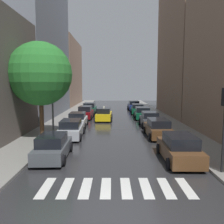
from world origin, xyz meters
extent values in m
cube|color=#2A2A2C|center=(0.00, 24.00, -0.02)|extent=(28.00, 72.00, 0.04)
cube|color=gray|center=(-6.50, 24.00, 0.07)|extent=(3.00, 72.00, 0.15)
cube|color=gray|center=(6.50, 24.00, 0.07)|extent=(3.00, 72.00, 0.15)
cube|color=silver|center=(-3.15, 2.54, 0.01)|extent=(0.45, 2.20, 0.01)
cube|color=silver|center=(-2.25, 2.54, 0.01)|extent=(0.45, 2.20, 0.01)
cube|color=silver|center=(-1.35, 2.54, 0.01)|extent=(0.45, 2.20, 0.01)
cube|color=silver|center=(-0.45, 2.54, 0.01)|extent=(0.45, 2.20, 0.01)
cube|color=silver|center=(0.45, 2.54, 0.01)|extent=(0.45, 2.20, 0.01)
cube|color=silver|center=(1.35, 2.54, 0.01)|extent=(0.45, 2.20, 0.01)
cube|color=silver|center=(2.25, 2.54, 0.01)|extent=(0.45, 2.20, 0.01)
cube|color=silver|center=(3.15, 2.54, 0.01)|extent=(0.45, 2.20, 0.01)
cube|color=slate|center=(-11.00, 26.97, 11.65)|extent=(6.00, 18.71, 23.31)
cube|color=#8C6B56|center=(-11.00, 46.09, 7.09)|extent=(6.00, 17.82, 14.18)
cube|color=#8C6B56|center=(11.00, 28.06, 9.75)|extent=(6.00, 15.64, 19.50)
cube|color=#474C51|center=(-3.87, 6.85, 0.55)|extent=(1.88, 4.43, 0.75)
cube|color=black|center=(-3.86, 6.63, 1.23)|extent=(1.61, 2.46, 0.61)
cylinder|color=black|center=(-4.79, 8.27, 0.32)|extent=(0.24, 0.65, 0.64)
cylinder|color=black|center=(-3.04, 8.32, 0.32)|extent=(0.24, 0.65, 0.64)
cylinder|color=black|center=(-4.70, 5.38, 0.32)|extent=(0.24, 0.65, 0.64)
cylinder|color=black|center=(-2.95, 5.43, 0.32)|extent=(0.24, 0.65, 0.64)
cube|color=#B2B7BF|center=(-3.74, 12.79, 0.56)|extent=(1.97, 4.64, 0.77)
cube|color=black|center=(-3.73, 12.57, 1.26)|extent=(1.69, 2.57, 0.63)
cylinder|color=black|center=(-4.70, 14.28, 0.32)|extent=(0.24, 0.65, 0.64)
cylinder|color=black|center=(-2.87, 14.34, 0.32)|extent=(0.24, 0.65, 0.64)
cylinder|color=black|center=(-4.61, 11.25, 0.32)|extent=(0.24, 0.65, 0.64)
cylinder|color=black|center=(-2.78, 11.31, 0.32)|extent=(0.24, 0.65, 0.64)
cube|color=silver|center=(-3.93, 18.10, 0.56)|extent=(1.87, 4.20, 0.78)
cube|color=black|center=(-3.93, 17.89, 1.27)|extent=(1.62, 2.32, 0.64)
cylinder|color=black|center=(-4.85, 19.46, 0.32)|extent=(0.23, 0.64, 0.64)
cylinder|color=black|center=(-3.05, 19.49, 0.32)|extent=(0.23, 0.64, 0.64)
cylinder|color=black|center=(-4.81, 16.71, 0.32)|extent=(0.23, 0.64, 0.64)
cylinder|color=black|center=(-3.01, 16.74, 0.32)|extent=(0.23, 0.64, 0.64)
cube|color=maroon|center=(-3.75, 24.35, 0.60)|extent=(1.93, 4.47, 0.85)
cube|color=black|center=(-3.76, 24.13, 1.37)|extent=(1.65, 2.48, 0.69)
cylinder|color=black|center=(-4.59, 25.83, 0.32)|extent=(0.24, 0.65, 0.64)
cylinder|color=black|center=(-2.82, 25.77, 0.32)|extent=(0.24, 0.65, 0.64)
cylinder|color=black|center=(-4.69, 22.92, 0.32)|extent=(0.24, 0.65, 0.64)
cylinder|color=black|center=(-2.92, 22.86, 0.32)|extent=(0.24, 0.65, 0.64)
cube|color=#0C4C2D|center=(-3.72, 29.75, 0.60)|extent=(1.98, 4.41, 0.86)
cube|color=black|center=(-3.73, 29.53, 1.38)|extent=(1.71, 2.44, 0.70)
cylinder|color=black|center=(-4.64, 31.21, 0.32)|extent=(0.23, 0.64, 0.64)
cylinder|color=black|center=(-2.75, 31.18, 0.32)|extent=(0.23, 0.64, 0.64)
cylinder|color=black|center=(-4.70, 28.33, 0.32)|extent=(0.23, 0.64, 0.64)
cylinder|color=black|center=(-2.81, 28.29, 0.32)|extent=(0.23, 0.64, 0.64)
cube|color=brown|center=(3.88, 6.39, 0.58)|extent=(1.92, 4.71, 0.81)
cube|color=black|center=(3.88, 6.16, 1.31)|extent=(1.67, 2.60, 0.66)
cylinder|color=black|center=(2.97, 7.95, 0.32)|extent=(0.23, 0.64, 0.64)
cylinder|color=black|center=(4.83, 7.93, 0.32)|extent=(0.23, 0.64, 0.64)
cylinder|color=black|center=(2.93, 4.86, 0.32)|extent=(0.23, 0.64, 0.64)
cylinder|color=black|center=(4.79, 4.84, 0.32)|extent=(0.23, 0.64, 0.64)
cube|color=brown|center=(3.87, 13.00, 0.57)|extent=(1.88, 4.68, 0.79)
cube|color=black|center=(3.87, 12.76, 1.29)|extent=(1.64, 2.58, 0.65)
cylinder|color=black|center=(2.93, 14.53, 0.32)|extent=(0.23, 0.64, 0.64)
cylinder|color=black|center=(4.78, 14.54, 0.32)|extent=(0.23, 0.64, 0.64)
cylinder|color=black|center=(2.96, 11.45, 0.32)|extent=(0.23, 0.64, 0.64)
cylinder|color=black|center=(4.80, 11.46, 0.32)|extent=(0.23, 0.64, 0.64)
cube|color=#474C51|center=(3.98, 18.40, 0.57)|extent=(1.85, 4.36, 0.80)
cube|color=black|center=(3.98, 18.19, 1.30)|extent=(1.62, 2.40, 0.65)
cylinder|color=black|center=(3.09, 19.84, 0.32)|extent=(0.22, 0.64, 0.64)
cylinder|color=black|center=(4.90, 19.83, 0.32)|extent=(0.22, 0.64, 0.64)
cylinder|color=black|center=(3.07, 16.97, 0.32)|extent=(0.22, 0.64, 0.64)
cylinder|color=black|center=(4.88, 16.96, 0.32)|extent=(0.22, 0.64, 0.64)
cube|color=#0C4C2D|center=(3.89, 24.16, 0.56)|extent=(2.05, 4.55, 0.78)
cube|color=black|center=(3.89, 23.94, 1.27)|extent=(1.77, 2.52, 0.64)
cylinder|color=black|center=(2.96, 25.67, 0.32)|extent=(0.24, 0.65, 0.64)
cylinder|color=black|center=(4.90, 25.63, 0.32)|extent=(0.24, 0.65, 0.64)
cylinder|color=black|center=(2.89, 22.70, 0.32)|extent=(0.24, 0.65, 0.64)
cylinder|color=black|center=(4.82, 22.66, 0.32)|extent=(0.24, 0.65, 0.64)
cube|color=#0C4C2D|center=(3.83, 29.61, 0.56)|extent=(2.07, 4.35, 0.76)
cube|color=black|center=(3.82, 29.39, 1.25)|extent=(1.76, 2.42, 0.62)
cylinder|color=black|center=(2.96, 31.06, 0.32)|extent=(0.25, 0.65, 0.64)
cylinder|color=black|center=(4.84, 30.97, 0.32)|extent=(0.25, 0.65, 0.64)
cylinder|color=black|center=(2.83, 28.24, 0.32)|extent=(0.25, 0.65, 0.64)
cylinder|color=black|center=(4.71, 28.16, 0.32)|extent=(0.25, 0.65, 0.64)
cube|color=navy|center=(3.77, 35.22, 0.59)|extent=(1.96, 4.49, 0.83)
cube|color=black|center=(3.77, 35.00, 1.34)|extent=(1.70, 2.48, 0.68)
cylinder|color=black|center=(2.80, 36.68, 0.32)|extent=(0.23, 0.64, 0.64)
cylinder|color=black|center=(4.69, 36.71, 0.32)|extent=(0.23, 0.64, 0.64)
cylinder|color=black|center=(2.84, 33.73, 0.32)|extent=(0.23, 0.64, 0.64)
cylinder|color=black|center=(4.73, 33.76, 0.32)|extent=(0.23, 0.64, 0.64)
cube|color=yellow|center=(-1.21, 22.76, 0.57)|extent=(2.01, 4.59, 0.80)
cube|color=black|center=(-1.22, 22.53, 1.30)|extent=(1.71, 2.55, 0.65)
cube|color=#F2EDCC|center=(-1.22, 22.53, 1.72)|extent=(0.21, 0.37, 0.18)
cylinder|color=black|center=(-2.08, 24.28, 0.32)|extent=(0.24, 0.65, 0.64)
cylinder|color=black|center=(-0.23, 24.22, 0.32)|extent=(0.24, 0.65, 0.64)
cylinder|color=black|center=(-2.18, 21.29, 0.32)|extent=(0.24, 0.65, 0.64)
cylinder|color=black|center=(-0.34, 21.23, 0.32)|extent=(0.24, 0.65, 0.64)
cylinder|color=#513823|center=(-6.14, 12.29, 1.69)|extent=(0.36, 0.36, 3.08)
sphere|color=#28732B|center=(-6.14, 12.29, 5.48)|extent=(5.29, 5.29, 5.29)
cylinder|color=black|center=(5.45, 4.08, 1.85)|extent=(0.12, 0.12, 3.40)
cube|color=black|center=(5.45, 4.08, 4.00)|extent=(0.30, 0.30, 0.90)
cylinder|color=#595B60|center=(-5.55, 13.75, 3.57)|extent=(0.16, 0.16, 6.85)
ellipsoid|color=beige|center=(-5.55, 13.75, 7.15)|extent=(0.60, 0.28, 0.24)
camera|label=1|loc=(-0.18, -7.69, 4.62)|focal=38.19mm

